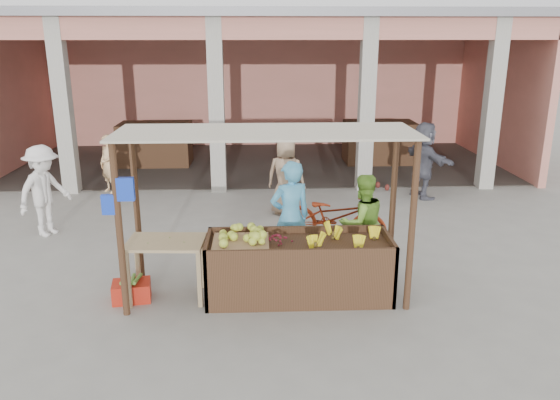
{
  "coord_description": "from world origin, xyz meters",
  "views": [
    {
      "loc": [
        -0.07,
        -7.11,
        3.6
      ],
      "look_at": [
        0.28,
        1.2,
        1.08
      ],
      "focal_mm": 35.0,
      "sensor_mm": 36.0,
      "label": 1
    }
  ],
  "objects_px": {
    "red_crate": "(132,291)",
    "vendor_green": "(362,221)",
    "motorcycle": "(334,216)",
    "vendor_blue": "(290,214)",
    "fruit_stall": "(299,270)",
    "side_table": "(166,250)"
  },
  "relations": [
    {
      "from": "fruit_stall",
      "to": "motorcycle",
      "type": "height_order",
      "value": "motorcycle"
    },
    {
      "from": "red_crate",
      "to": "motorcycle",
      "type": "distance_m",
      "value": 3.78
    },
    {
      "from": "red_crate",
      "to": "motorcycle",
      "type": "height_order",
      "value": "motorcycle"
    },
    {
      "from": "vendor_blue",
      "to": "red_crate",
      "type": "bearing_deg",
      "value": 3.57
    },
    {
      "from": "red_crate",
      "to": "vendor_blue",
      "type": "bearing_deg",
      "value": 12.73
    },
    {
      "from": "fruit_stall",
      "to": "vendor_green",
      "type": "height_order",
      "value": "vendor_green"
    },
    {
      "from": "side_table",
      "to": "vendor_green",
      "type": "distance_m",
      "value": 3.04
    },
    {
      "from": "red_crate",
      "to": "vendor_green",
      "type": "xyz_separation_m",
      "value": [
        3.42,
        0.91,
        0.69
      ]
    },
    {
      "from": "side_table",
      "to": "vendor_blue",
      "type": "distance_m",
      "value": 2.0
    },
    {
      "from": "side_table",
      "to": "vendor_blue",
      "type": "height_order",
      "value": "vendor_blue"
    },
    {
      "from": "fruit_stall",
      "to": "vendor_green",
      "type": "distance_m",
      "value": 1.44
    },
    {
      "from": "vendor_blue",
      "to": "vendor_green",
      "type": "height_order",
      "value": "vendor_blue"
    },
    {
      "from": "fruit_stall",
      "to": "motorcycle",
      "type": "xyz_separation_m",
      "value": [
        0.78,
        2.04,
        0.13
      ]
    },
    {
      "from": "fruit_stall",
      "to": "vendor_green",
      "type": "xyz_separation_m",
      "value": [
        1.05,
        0.88,
        0.43
      ]
    },
    {
      "from": "vendor_green",
      "to": "motorcycle",
      "type": "xyz_separation_m",
      "value": [
        -0.28,
        1.16,
        -0.3
      ]
    },
    {
      "from": "fruit_stall",
      "to": "red_crate",
      "type": "height_order",
      "value": "fruit_stall"
    },
    {
      "from": "fruit_stall",
      "to": "motorcycle",
      "type": "distance_m",
      "value": 2.19
    },
    {
      "from": "side_table",
      "to": "motorcycle",
      "type": "xyz_separation_m",
      "value": [
        2.64,
        2.0,
        -0.19
      ]
    },
    {
      "from": "side_table",
      "to": "motorcycle",
      "type": "bearing_deg",
      "value": 40.19
    },
    {
      "from": "motorcycle",
      "to": "vendor_blue",
      "type": "bearing_deg",
      "value": 166.13
    },
    {
      "from": "side_table",
      "to": "vendor_blue",
      "type": "relative_size",
      "value": 0.57
    },
    {
      "from": "side_table",
      "to": "vendor_green",
      "type": "xyz_separation_m",
      "value": [
        2.92,
        0.84,
        0.11
      ]
    }
  ]
}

